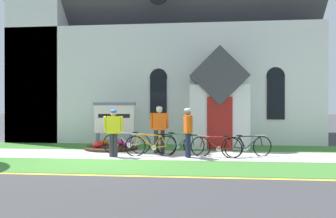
{
  "coord_description": "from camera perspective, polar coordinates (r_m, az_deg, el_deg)",
  "views": [
    {
      "loc": [
        3.21,
        -10.1,
        1.67
      ],
      "look_at": [
        1.97,
        2.3,
        1.62
      ],
      "focal_mm": 35.27,
      "sensor_mm": 36.0,
      "label": 1
    }
  ],
  "objects": [
    {
      "name": "bicycle_silver",
      "position": [
        11.67,
        2.03,
        -6.07
      ],
      "size": [
        1.73,
        0.29,
        0.81
      ],
      "color": "black",
      "rests_on": "ground"
    },
    {
      "name": "roadside_conifer",
      "position": [
        19.34,
        18.66,
        11.17
      ],
      "size": [
        3.89,
        3.89,
        8.43
      ],
      "color": "#4C3823",
      "rests_on": "ground"
    },
    {
      "name": "church_lawn",
      "position": [
        13.95,
        -2.25,
        -6.61
      ],
      "size": [
        24.0,
        2.25,
        0.01
      ],
      "primitive_type": "cube",
      "color": "#427F33",
      "rests_on": "ground"
    },
    {
      "name": "cyclist_in_green_jersey",
      "position": [
        11.26,
        -9.41,
        -3.51
      ],
      "size": [
        0.64,
        0.31,
        1.61
      ],
      "color": "#2D2D33",
      "rests_on": "ground"
    },
    {
      "name": "ground",
      "position": [
        14.56,
        -7.1,
        -6.34
      ],
      "size": [
        140.0,
        140.0,
        0.0
      ],
      "primitive_type": "plane",
      "color": "#3D3D3F"
    },
    {
      "name": "sidewalk_slab",
      "position": [
        11.73,
        -3.8,
        -7.91
      ],
      "size": [
        32.0,
        2.28,
        0.01
      ],
      "primitive_type": "cube",
      "color": "#B7B5AD",
      "rests_on": "ground"
    },
    {
      "name": "bicycle_red",
      "position": [
        11.24,
        8.3,
        -6.43
      ],
      "size": [
        1.7,
        0.51,
        0.77
      ],
      "color": "black",
      "rests_on": "ground"
    },
    {
      "name": "bicycle_orange",
      "position": [
        11.43,
        -2.94,
        -6.28
      ],
      "size": [
        1.78,
        0.29,
        0.79
      ],
      "color": "black",
      "rests_on": "ground"
    },
    {
      "name": "cyclist_in_orange_jersey",
      "position": [
        11.98,
        -1.52,
        -2.89
      ],
      "size": [
        0.67,
        0.3,
        1.72
      ],
      "color": "#2D2D33",
      "rests_on": "ground"
    },
    {
      "name": "flower_bed",
      "position": [
        13.43,
        -9.73,
        -6.49
      ],
      "size": [
        2.07,
        2.07,
        0.34
      ],
      "color": "#382319",
      "rests_on": "ground"
    },
    {
      "name": "curb_paint_stripe",
      "position": [
        8.28,
        -7.97,
        -11.36
      ],
      "size": [
        28.0,
        0.16,
        0.01
      ],
      "primitive_type": "cube",
      "color": "yellow",
      "rests_on": "ground"
    },
    {
      "name": "grass_verge",
      "position": [
        9.52,
        -6.11,
        -9.83
      ],
      "size": [
        32.0,
        2.28,
        0.01
      ],
      "primitive_type": "cube",
      "color": "#427F33",
      "rests_on": "ground"
    },
    {
      "name": "bicycle_white",
      "position": [
        11.56,
        13.68,
        -6.24
      ],
      "size": [
        1.67,
        0.65,
        0.77
      ],
      "color": "black",
      "rests_on": "ground"
    },
    {
      "name": "church_building",
      "position": [
        20.0,
        -0.83,
        10.13
      ],
      "size": [
        15.3,
        11.79,
        14.2
      ],
      "color": "white",
      "rests_on": "ground"
    },
    {
      "name": "church_sign",
      "position": [
        13.79,
        -9.28,
        -1.73
      ],
      "size": [
        1.79,
        0.15,
        1.89
      ],
      "color": "slate",
      "rests_on": "ground"
    },
    {
      "name": "bicycle_yellow",
      "position": [
        12.13,
        -7.13,
        -5.85
      ],
      "size": [
        1.73,
        0.16,
        0.81
      ],
      "color": "black",
      "rests_on": "ground"
    },
    {
      "name": "cyclist_in_blue_jersey",
      "position": [
        11.02,
        3.47,
        -3.42
      ],
      "size": [
        0.32,
        0.76,
        1.65
      ],
      "color": "#191E38",
      "rests_on": "ground"
    }
  ]
}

